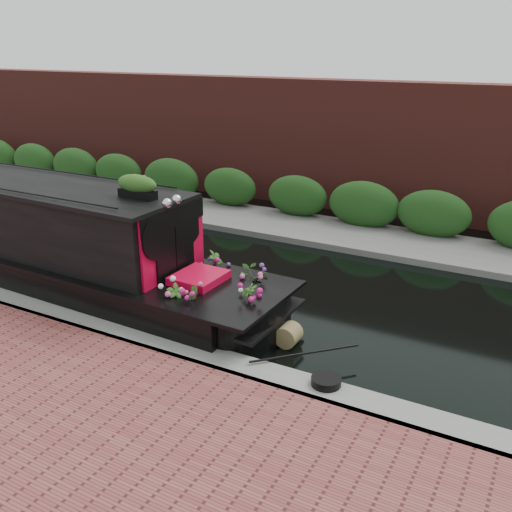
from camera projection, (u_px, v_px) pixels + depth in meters
The scene contains 8 objects.
ground at pixel (197, 275), 13.23m from camera, with size 80.00×80.00×0.00m, color black.
near_bank_coping at pixel (97, 334), 10.51m from camera, with size 40.00×0.60×0.50m, color gray.
far_bank_path at pixel (278, 227), 16.68m from camera, with size 40.00×2.40×0.34m, color slate.
far_hedge at pixel (291, 219), 17.42m from camera, with size 40.00×1.10×2.80m, color #1B4115.
far_brick_wall at pixel (318, 203), 19.15m from camera, with size 40.00×1.00×8.00m, color #5A241E.
narrowboat at pixel (19, 239), 12.87m from camera, with size 12.68×2.55×2.98m.
rope_fender at pixel (289, 335), 10.08m from camera, with size 0.40×0.40×0.37m, color olive.
coiled_mooring_rope at pixel (326, 381), 8.50m from camera, with size 0.45×0.45×0.12m, color black.
Camera 1 is at (7.06, -10.09, 5.04)m, focal length 40.00 mm.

